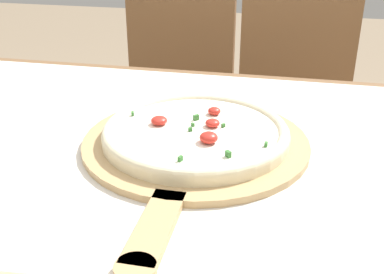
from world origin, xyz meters
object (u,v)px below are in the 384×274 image
object	(u,v)px
pizza_peel	(194,146)
chair_right	(294,112)
pizza	(196,132)
chair_left	(174,102)

from	to	relation	value
pizza_peel	chair_right	bearing A→B (deg)	78.08
chair_right	pizza	bearing A→B (deg)	-106.68
pizza_peel	chair_left	xyz separation A→B (m)	(-0.24, 0.81, -0.25)
chair_left	pizza	bearing A→B (deg)	-70.66
chair_left	pizza_peel	bearing A→B (deg)	-70.99
pizza_peel	chair_right	size ratio (longest dim) A/B	0.62
pizza_peel	chair_left	size ratio (longest dim) A/B	0.62
pizza	chair_right	xyz separation A→B (m)	(0.17, 0.79, -0.27)
pizza	chair_left	world-z (taller)	chair_left
pizza	chair_right	distance (m)	0.85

